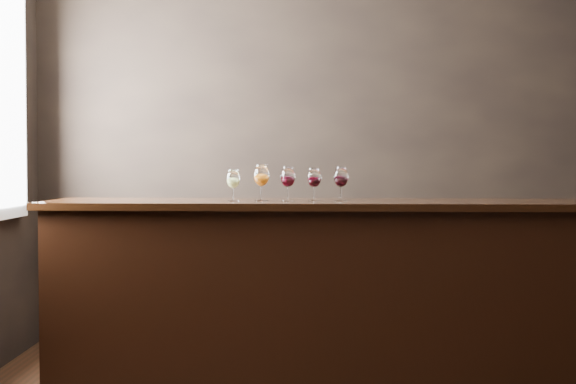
{
  "coord_description": "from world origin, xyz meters",
  "views": [
    {
      "loc": [
        -0.61,
        -3.54,
        1.3
      ],
      "look_at": [
        -0.66,
        1.02,
        1.14
      ],
      "focal_mm": 50.0,
      "sensor_mm": 36.0,
      "label": 1
    }
  ],
  "objects_px": {
    "glass_red_c": "(341,178)",
    "back_bar_shelf": "(411,279)",
    "glass_amber": "(261,176)",
    "glass_white": "(233,180)",
    "glass_red_b": "(314,179)",
    "glass_red_a": "(288,178)",
    "bar_counter": "(316,299)"
  },
  "relations": [
    {
      "from": "back_bar_shelf",
      "to": "glass_amber",
      "type": "xyz_separation_m",
      "value": [
        -1.0,
        -0.99,
        0.73
      ]
    },
    {
      "from": "back_bar_shelf",
      "to": "glass_red_c",
      "type": "relative_size",
      "value": 14.07
    },
    {
      "from": "glass_amber",
      "to": "glass_red_b",
      "type": "xyz_separation_m",
      "value": [
        0.3,
        0.02,
        -0.01
      ]
    },
    {
      "from": "bar_counter",
      "to": "glass_white",
      "type": "relative_size",
      "value": 16.67
    },
    {
      "from": "glass_white",
      "to": "back_bar_shelf",
      "type": "bearing_deg",
      "value": 41.78
    },
    {
      "from": "glass_red_c",
      "to": "glass_white",
      "type": "bearing_deg",
      "value": -177.13
    },
    {
      "from": "glass_amber",
      "to": "bar_counter",
      "type": "bearing_deg",
      "value": -2.97
    },
    {
      "from": "glass_red_b",
      "to": "glass_red_c",
      "type": "height_order",
      "value": "glass_red_c"
    },
    {
      "from": "bar_counter",
      "to": "glass_red_c",
      "type": "distance_m",
      "value": 0.71
    },
    {
      "from": "glass_red_b",
      "to": "glass_red_c",
      "type": "relative_size",
      "value": 0.96
    },
    {
      "from": "bar_counter",
      "to": "glass_white",
      "type": "distance_m",
      "value": 0.83
    },
    {
      "from": "bar_counter",
      "to": "back_bar_shelf",
      "type": "bearing_deg",
      "value": 57.71
    },
    {
      "from": "back_bar_shelf",
      "to": "glass_red_a",
      "type": "distance_m",
      "value": 1.52
    },
    {
      "from": "glass_white",
      "to": "glass_red_a",
      "type": "relative_size",
      "value": 0.92
    },
    {
      "from": "glass_white",
      "to": "glass_red_a",
      "type": "xyz_separation_m",
      "value": [
        0.31,
        0.0,
        0.01
      ]
    },
    {
      "from": "back_bar_shelf",
      "to": "glass_white",
      "type": "height_order",
      "value": "glass_white"
    },
    {
      "from": "bar_counter",
      "to": "glass_white",
      "type": "xyz_separation_m",
      "value": [
        -0.47,
        -0.03,
        0.69
      ]
    },
    {
      "from": "glass_amber",
      "to": "glass_red_a",
      "type": "bearing_deg",
      "value": -16.25
    },
    {
      "from": "back_bar_shelf",
      "to": "glass_red_c",
      "type": "height_order",
      "value": "glass_red_c"
    },
    {
      "from": "glass_red_c",
      "to": "back_bar_shelf",
      "type": "bearing_deg",
      "value": 61.49
    },
    {
      "from": "back_bar_shelf",
      "to": "glass_white",
      "type": "relative_size",
      "value": 15.28
    },
    {
      "from": "glass_amber",
      "to": "glass_red_c",
      "type": "bearing_deg",
      "value": -1.92
    },
    {
      "from": "back_bar_shelf",
      "to": "glass_red_c",
      "type": "distance_m",
      "value": 1.35
    },
    {
      "from": "bar_counter",
      "to": "glass_red_a",
      "type": "distance_m",
      "value": 0.72
    },
    {
      "from": "bar_counter",
      "to": "glass_red_b",
      "type": "bearing_deg",
      "value": 108.22
    },
    {
      "from": "back_bar_shelf",
      "to": "glass_red_b",
      "type": "distance_m",
      "value": 1.4
    },
    {
      "from": "glass_red_b",
      "to": "glass_red_c",
      "type": "xyz_separation_m",
      "value": [
        0.15,
        -0.03,
        0.01
      ]
    },
    {
      "from": "bar_counter",
      "to": "glass_amber",
      "type": "relative_size",
      "value": 14.39
    },
    {
      "from": "glass_red_c",
      "to": "glass_red_b",
      "type": "bearing_deg",
      "value": 167.96
    },
    {
      "from": "bar_counter",
      "to": "glass_white",
      "type": "bearing_deg",
      "value": -174.3
    },
    {
      "from": "glass_amber",
      "to": "glass_red_c",
      "type": "xyz_separation_m",
      "value": [
        0.45,
        -0.02,
        -0.01
      ]
    },
    {
      "from": "glass_amber",
      "to": "glass_red_b",
      "type": "distance_m",
      "value": 0.3
    }
  ]
}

